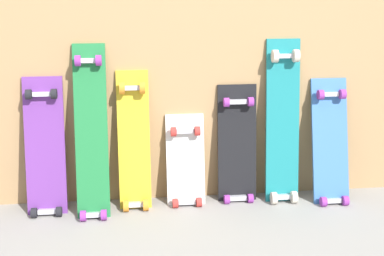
% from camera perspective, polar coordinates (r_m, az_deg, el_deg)
% --- Properties ---
extents(ground_plane, '(12.00, 12.00, 0.00)m').
position_cam_1_polar(ground_plane, '(2.89, -0.16, -7.88)').
color(ground_plane, gray).
extents(plywood_wall_panel, '(2.37, 0.04, 1.66)m').
position_cam_1_polar(plywood_wall_panel, '(2.74, -0.34, 8.89)').
color(plywood_wall_panel, tan).
rests_on(plywood_wall_panel, ground).
extents(skateboard_purple, '(0.20, 0.21, 0.77)m').
position_cam_1_polar(skateboard_purple, '(2.76, -15.86, -2.65)').
color(skateboard_purple, '#6B338C').
rests_on(skateboard_purple, ground).
extents(skateboard_green, '(0.17, 0.28, 0.93)m').
position_cam_1_polar(skateboard_green, '(2.67, -11.01, -1.09)').
color(skateboard_green, '#1E7238').
rests_on(skateboard_green, ground).
extents(skateboard_yellow, '(0.17, 0.19, 0.79)m').
position_cam_1_polar(skateboard_yellow, '(2.73, -6.39, -2.02)').
color(skateboard_yellow, gold).
rests_on(skateboard_yellow, ground).
extents(skateboard_white, '(0.20, 0.17, 0.55)m').
position_cam_1_polar(skateboard_white, '(2.79, -0.70, -4.24)').
color(skateboard_white, silver).
rests_on(skateboard_white, ground).
extents(skateboard_black, '(0.21, 0.15, 0.70)m').
position_cam_1_polar(skateboard_black, '(2.82, 5.00, -2.41)').
color(skateboard_black, black).
rests_on(skateboard_black, ground).
extents(skateboard_teal, '(0.18, 0.19, 0.93)m').
position_cam_1_polar(skateboard_teal, '(2.82, 9.96, 0.08)').
color(skateboard_teal, '#197A7F').
rests_on(skateboard_teal, ground).
extents(skateboard_blue, '(0.20, 0.25, 0.73)m').
position_cam_1_polar(skateboard_blue, '(2.91, 14.99, -2.09)').
color(skateboard_blue, '#386BAD').
rests_on(skateboard_blue, ground).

